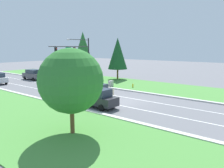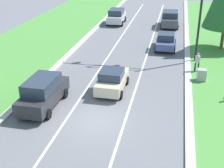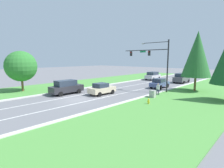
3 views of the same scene
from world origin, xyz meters
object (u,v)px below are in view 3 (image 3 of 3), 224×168
pedestrian (158,89)px  silver_suv (153,76)px  champagne_sedan (102,89)px  graphite_suv (181,78)px  traffic_signal_mast (154,58)px  utility_cabinet (153,94)px  slate_blue_sedan (159,83)px  oak_near_left_tree (21,66)px  conifer_far_right_tree (197,54)px  fire_hydrant (148,102)px  charcoal_suv (66,87)px

pedestrian → silver_suv: bearing=-61.3°
champagne_sedan → graphite_suv: graphite_suv is taller
champagne_sedan → silver_suv: bearing=100.8°
traffic_signal_mast → graphite_suv: bearing=92.4°
silver_suv → pedestrian: bearing=-59.3°
traffic_signal_mast → silver_suv: 15.60m
utility_cabinet → champagne_sedan: bearing=-154.9°
slate_blue_sedan → utility_cabinet: size_ratio=4.15×
traffic_signal_mast → oak_near_left_tree: bearing=-134.6°
oak_near_left_tree → slate_blue_sedan: bearing=51.9°
utility_cabinet → conifer_far_right_tree: (2.40, 8.74, 5.29)m
silver_suv → conifer_far_right_tree: size_ratio=0.49×
graphite_suv → fire_hydrant: graphite_suv is taller
silver_suv → conifer_far_right_tree: conifer_far_right_tree is taller
utility_cabinet → slate_blue_sedan: bearing=112.5°
silver_suv → charcoal_suv: bearing=-92.3°
conifer_far_right_tree → charcoal_suv: bearing=-130.3°
graphite_suv → conifer_far_right_tree: bearing=-58.5°
champagne_sedan → utility_cabinet: 7.20m
champagne_sedan → traffic_signal_mast: bearing=63.7°
champagne_sedan → utility_cabinet: bearing=25.7°
oak_near_left_tree → conifer_far_right_tree: size_ratio=0.68×
oak_near_left_tree → charcoal_suv: bearing=28.7°
utility_cabinet → pedestrian: size_ratio=0.60×
charcoal_suv → utility_cabinet: (10.44, 6.42, -0.53)m
champagne_sedan → conifer_far_right_tree: 15.60m
slate_blue_sedan → traffic_signal_mast: bearing=-80.6°
graphite_suv → oak_near_left_tree: oak_near_left_tree is taller
slate_blue_sedan → conifer_far_right_tree: 7.53m
pedestrian → conifer_far_right_tree: size_ratio=0.18×
champagne_sedan → utility_cabinet: champagne_sedan is taller
silver_suv → pedestrian: silver_suv is taller
graphite_suv → pedestrian: bearing=-80.9°
traffic_signal_mast → pedestrian: bearing=-48.9°
pedestrian → slate_blue_sedan: bearing=-67.3°
charcoal_suv → conifer_far_right_tree: size_ratio=0.52×
oak_near_left_tree → traffic_signal_mast: bearing=45.4°
champagne_sedan → silver_suv: 20.92m
pedestrian → traffic_signal_mast: bearing=-52.8°
pedestrian → oak_near_left_tree: 20.87m
slate_blue_sedan → champagne_sedan: (-3.33, -10.75, -0.03)m
traffic_signal_mast → champagne_sedan: traffic_signal_mast is taller
fire_hydrant → utility_cabinet: bearing=113.2°
traffic_signal_mast → utility_cabinet: (2.64, -4.60, -4.78)m
silver_suv → pedestrian: (9.96, -15.62, -0.08)m
charcoal_suv → pedestrian: (10.15, 8.33, -0.10)m
charcoal_suv → champagne_sedan: 5.17m
slate_blue_sedan → oak_near_left_tree: 22.79m
traffic_signal_mast → silver_suv: bearing=120.5°
graphite_suv → pedestrian: (2.87, -15.42, -0.09)m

